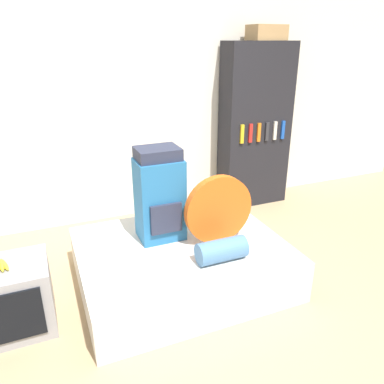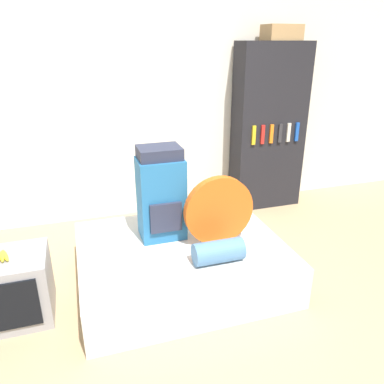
{
  "view_description": "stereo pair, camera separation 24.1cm",
  "coord_description": "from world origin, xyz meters",
  "px_view_note": "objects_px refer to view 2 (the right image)",
  "views": [
    {
      "loc": [
        -0.91,
        -1.9,
        1.91
      ],
      "look_at": [
        0.14,
        0.61,
        0.8
      ],
      "focal_mm": 35.0,
      "sensor_mm": 36.0,
      "label": 1
    },
    {
      "loc": [
        -0.68,
        -1.99,
        1.91
      ],
      "look_at": [
        0.14,
        0.61,
        0.8
      ],
      "focal_mm": 35.0,
      "sensor_mm": 36.0,
      "label": 2
    }
  ],
  "objects_px": {
    "sleeping_roll": "(218,252)",
    "television": "(4,289)",
    "bookshelf": "(268,128)",
    "cardboard_box": "(282,32)",
    "tent_bag": "(219,210)",
    "backpack": "(161,194)"
  },
  "relations": [
    {
      "from": "bookshelf",
      "to": "sleeping_roll",
      "type": "bearing_deg",
      "value": -127.69
    },
    {
      "from": "backpack",
      "to": "sleeping_roll",
      "type": "bearing_deg",
      "value": -60.01
    },
    {
      "from": "sleeping_roll",
      "to": "television",
      "type": "distance_m",
      "value": 1.57
    },
    {
      "from": "backpack",
      "to": "tent_bag",
      "type": "distance_m",
      "value": 0.49
    },
    {
      "from": "backpack",
      "to": "cardboard_box",
      "type": "xyz_separation_m",
      "value": [
        1.61,
        1.06,
        1.25
      ]
    },
    {
      "from": "sleeping_roll",
      "to": "television",
      "type": "relative_size",
      "value": 0.6
    },
    {
      "from": "bookshelf",
      "to": "cardboard_box",
      "type": "xyz_separation_m",
      "value": [
        0.07,
        -0.01,
        1.03
      ]
    },
    {
      "from": "backpack",
      "to": "tent_bag",
      "type": "xyz_separation_m",
      "value": [
        0.41,
        -0.25,
        -0.09
      ]
    },
    {
      "from": "backpack",
      "to": "tent_bag",
      "type": "height_order",
      "value": "backpack"
    },
    {
      "from": "tent_bag",
      "to": "television",
      "type": "height_order",
      "value": "tent_bag"
    },
    {
      "from": "cardboard_box",
      "to": "backpack",
      "type": "bearing_deg",
      "value": -146.57
    },
    {
      "from": "television",
      "to": "cardboard_box",
      "type": "bearing_deg",
      "value": 25.04
    },
    {
      "from": "television",
      "to": "cardboard_box",
      "type": "xyz_separation_m",
      "value": [
        2.84,
        1.33,
        1.73
      ]
    },
    {
      "from": "sleeping_roll",
      "to": "bookshelf",
      "type": "height_order",
      "value": "bookshelf"
    },
    {
      "from": "sleeping_roll",
      "to": "bookshelf",
      "type": "distance_m",
      "value": 2.09
    },
    {
      "from": "backpack",
      "to": "sleeping_roll",
      "type": "relative_size",
      "value": 2.03
    },
    {
      "from": "cardboard_box",
      "to": "sleeping_roll",
      "type": "bearing_deg",
      "value": -129.26
    },
    {
      "from": "bookshelf",
      "to": "cardboard_box",
      "type": "height_order",
      "value": "cardboard_box"
    },
    {
      "from": "sleeping_roll",
      "to": "cardboard_box",
      "type": "distance_m",
      "value": 2.58
    },
    {
      "from": "tent_bag",
      "to": "cardboard_box",
      "type": "bearing_deg",
      "value": 47.67
    },
    {
      "from": "cardboard_box",
      "to": "tent_bag",
      "type": "bearing_deg",
      "value": -132.33
    },
    {
      "from": "sleeping_roll",
      "to": "bookshelf",
      "type": "relative_size",
      "value": 0.2
    }
  ]
}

